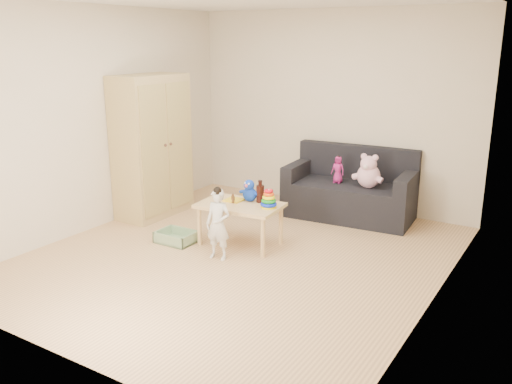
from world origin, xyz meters
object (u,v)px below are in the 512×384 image
Objects in this scene: wardrobe at (152,146)px; toddler at (218,225)px; play_table at (240,224)px; sofa at (349,200)px.

wardrobe reaches higher than toddler.
toddler is (0.03, -0.46, 0.13)m from play_table.
wardrobe is 2.61m from sofa.
wardrobe is at bearing -155.81° from sofa.
sofa is (2.21, 1.20, -0.67)m from wardrobe.
play_table is 1.23× the size of toddler.
wardrobe is 2.46× the size of toddler.
wardrobe reaches higher than play_table.
wardrobe is at bearing 167.85° from play_table.
sofa is 2.09m from toddler.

